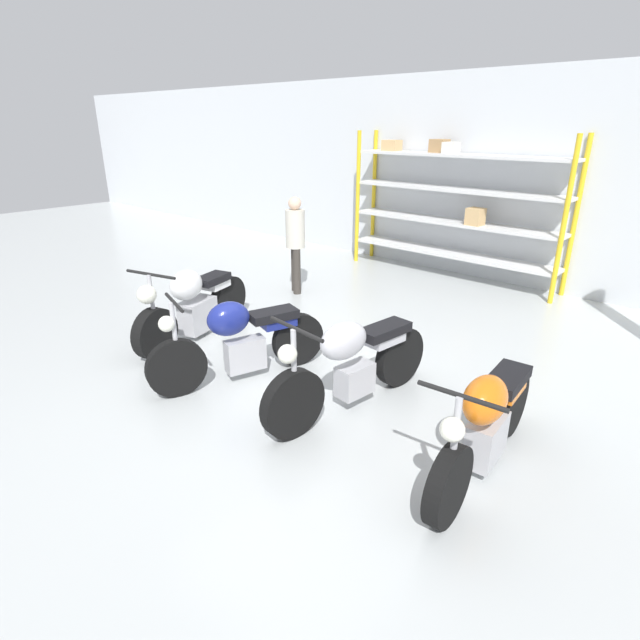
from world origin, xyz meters
name	(u,v)px	position (x,y,z in m)	size (l,w,h in m)	color
ground_plane	(296,389)	(0.00, 0.00, 0.00)	(30.00, 30.00, 0.00)	#B2B7B7
back_wall	(514,181)	(0.00, 5.42, 1.80)	(30.00, 0.08, 3.60)	silver
shelving_rack	(452,202)	(-0.94, 5.06, 1.40)	(4.09, 0.63, 2.60)	gold
motorcycle_white	(193,304)	(-2.03, 0.12, 0.47)	(0.91, 2.13, 1.09)	black
motorcycle_blue	(240,338)	(-0.62, -0.24, 0.50)	(0.86, 2.04, 1.07)	black
motorcycle_silver	(352,363)	(0.69, 0.11, 0.51)	(0.71, 2.18, 1.09)	black
motorcycle_orange	(486,422)	(2.13, 0.06, 0.47)	(0.64, 2.06, 1.04)	black
person_browsing	(295,238)	(-2.37, 2.43, 0.95)	(0.45, 0.45, 1.62)	#38332D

